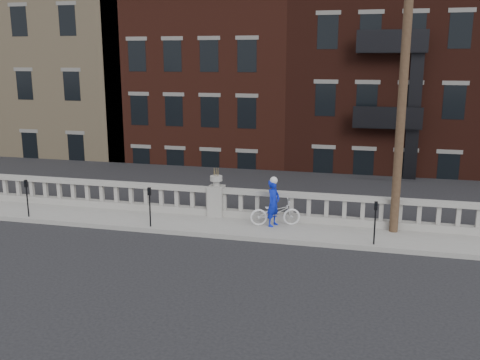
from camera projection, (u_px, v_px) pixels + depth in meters
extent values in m
plane|color=black|center=(179.00, 258.00, 15.76)|extent=(120.00, 120.00, 0.00)
cube|color=gray|center=(209.00, 225.00, 18.58)|extent=(32.00, 2.20, 0.15)
cube|color=gray|center=(217.00, 212.00, 19.43)|extent=(28.00, 0.34, 0.25)
cube|color=gray|center=(216.00, 190.00, 19.24)|extent=(28.00, 0.34, 0.16)
cube|color=gray|center=(216.00, 201.00, 19.33)|extent=(0.55, 0.55, 1.10)
cylinder|color=gray|center=(216.00, 183.00, 19.19)|extent=(0.24, 0.24, 0.20)
cylinder|color=gray|center=(216.00, 178.00, 19.15)|extent=(0.44, 0.44, 0.18)
cube|color=#605E59|center=(220.00, 277.00, 20.37)|extent=(36.00, 0.50, 5.15)
cube|color=black|center=(297.00, 203.00, 41.47)|extent=(80.00, 44.00, 0.50)
cube|color=#595651|center=(203.00, 250.00, 24.89)|extent=(16.00, 7.00, 4.00)
cube|color=tan|center=(56.00, 68.00, 38.45)|extent=(18.00, 16.00, 20.00)
cube|color=#431B13|center=(227.00, 116.00, 35.11)|extent=(10.00, 14.00, 14.00)
cube|color=black|center=(226.00, 2.00, 33.51)|extent=(10.30, 14.30, 0.30)
cube|color=#34140E|center=(385.00, 108.00, 32.59)|extent=(10.00, 14.00, 15.50)
cylinder|color=#422D1E|center=(404.00, 78.00, 16.54)|extent=(0.28, 0.28, 10.00)
cylinder|color=black|center=(28.00, 202.00, 19.17)|extent=(0.05, 0.05, 1.10)
cube|color=black|center=(26.00, 183.00, 19.02)|extent=(0.10, 0.08, 0.26)
cube|color=black|center=(25.00, 183.00, 18.97)|extent=(0.06, 0.01, 0.08)
cylinder|color=black|center=(150.00, 211.00, 18.06)|extent=(0.05, 0.05, 1.10)
cube|color=black|center=(149.00, 191.00, 17.91)|extent=(0.10, 0.08, 0.26)
cube|color=black|center=(149.00, 190.00, 17.85)|extent=(0.06, 0.01, 0.08)
cylinder|color=black|center=(375.00, 227.00, 16.32)|extent=(0.05, 0.05, 1.10)
cube|color=black|center=(376.00, 206.00, 16.17)|extent=(0.10, 0.08, 0.26)
cube|color=black|center=(376.00, 205.00, 16.11)|extent=(0.06, 0.01, 0.08)
imported|color=silver|center=(275.00, 212.00, 18.22)|extent=(1.81, 1.08, 0.90)
imported|color=#0C20BC|center=(273.00, 203.00, 18.09)|extent=(0.57, 0.68, 1.60)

